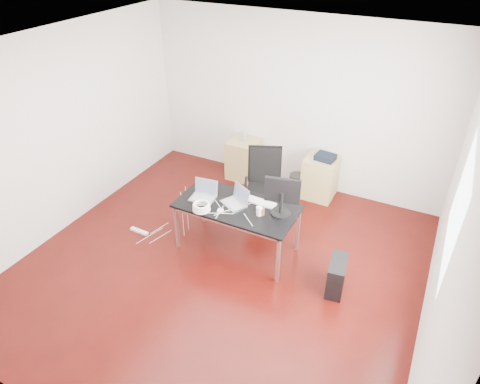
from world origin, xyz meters
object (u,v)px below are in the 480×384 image
at_px(desk, 237,209).
at_px(pc_tower, 336,275).
at_px(filing_cabinet_left, 244,159).
at_px(office_chair, 264,181).
at_px(filing_cabinet_right, 320,177).

height_order(desk, pc_tower, desk).
xyz_separation_m(filing_cabinet_left, pc_tower, (2.25, -1.96, -0.13)).
xyz_separation_m(office_chair, pc_tower, (1.46, -1.06, -0.39)).
relative_size(desk, office_chair, 1.48).
bearing_deg(desk, office_chair, 91.09).
bearing_deg(desk, pc_tower, -5.52).
bearing_deg(pc_tower, office_chair, 135.63).
height_order(filing_cabinet_right, pc_tower, filing_cabinet_right).
bearing_deg(office_chair, pc_tower, -58.81).
bearing_deg(filing_cabinet_left, desk, -66.05).
bearing_deg(filing_cabinet_left, filing_cabinet_right, 0.00).
bearing_deg(filing_cabinet_right, desk, -107.77).
distance_m(office_chair, pc_tower, 1.85).
bearing_deg(filing_cabinet_right, office_chair, -123.71).
bearing_deg(pc_tower, filing_cabinet_right, 105.27).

